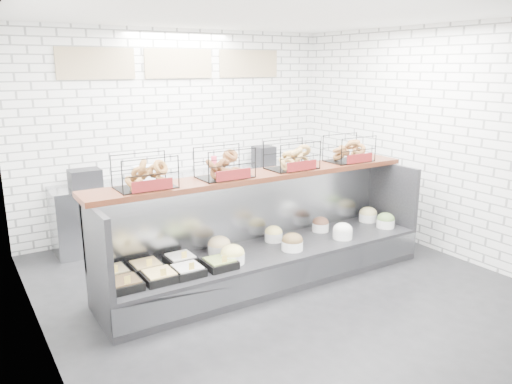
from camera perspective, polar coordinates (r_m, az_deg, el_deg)
ground at (r=5.80m, az=3.21°, el=-11.02°), size 5.50×5.50×0.00m
room_shell at (r=5.76m, az=-0.02°, el=10.12°), size 5.02×5.51×3.01m
display_case at (r=5.92m, az=1.16°, el=-6.99°), size 4.00×0.90×1.20m
bagel_shelf at (r=5.78m, az=0.43°, el=3.31°), size 4.10×0.50×0.40m
prep_counter at (r=7.62m, az=-7.41°, el=-1.10°), size 4.00×0.60×1.20m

